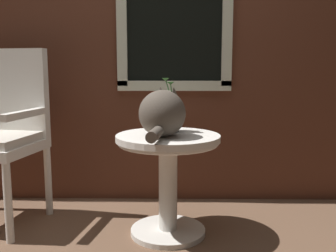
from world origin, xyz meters
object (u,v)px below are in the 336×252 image
object	(u,v)px
cat	(163,112)
pewter_vase_with_ivy	(173,117)
wicker_chair	(2,127)
wicker_side_table	(168,165)

from	to	relation	value
cat	pewter_vase_with_ivy	world-z (taller)	pewter_vase_with_ivy
wicker_chair	pewter_vase_with_ivy	world-z (taller)	wicker_chair
wicker_side_table	wicker_chair	xyz separation A→B (m)	(-1.03, 0.19, 0.19)
wicker_side_table	wicker_chair	distance (m)	1.06
wicker_side_table	cat	distance (m)	0.31
wicker_side_table	cat	world-z (taller)	cat
pewter_vase_with_ivy	wicker_side_table	bearing A→B (deg)	-103.93
wicker_chair	pewter_vase_with_ivy	size ratio (longest dim) A/B	3.44
wicker_side_table	pewter_vase_with_ivy	bearing A→B (deg)	76.07
wicker_side_table	wicker_chair	size ratio (longest dim) A/B	0.55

